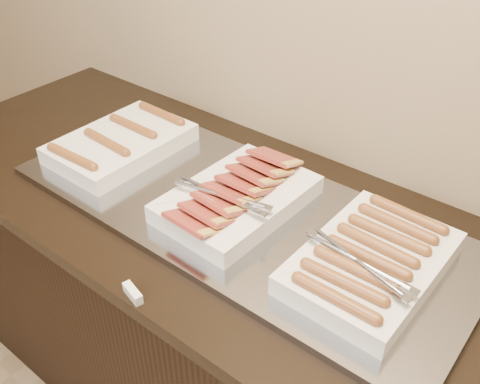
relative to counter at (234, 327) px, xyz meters
name	(u,v)px	position (x,y,z in m)	size (l,w,h in m)	color
counter	(234,327)	(0.00, 0.00, 0.00)	(2.06, 0.76, 0.90)	black
warming_tray	(237,210)	(0.02, 0.00, 0.46)	(1.20, 0.50, 0.02)	#8F919C
dish_left	(121,143)	(-0.42, 0.00, 0.50)	(0.26, 0.39, 0.07)	white
dish_center	(237,197)	(0.02, 0.00, 0.50)	(0.28, 0.41, 0.09)	white
dish_right	(371,261)	(0.38, 0.00, 0.50)	(0.28, 0.39, 0.08)	white
label_holder	(133,293)	(0.02, -0.36, 0.46)	(0.06, 0.02, 0.02)	white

